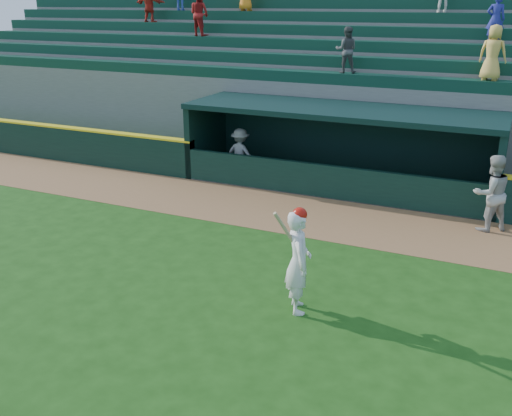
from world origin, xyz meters
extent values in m
plane|color=#1A4310|center=(0.00, 0.00, 0.00)|extent=(120.00, 120.00, 0.00)
cube|color=brown|center=(0.00, 4.90, 0.01)|extent=(40.00, 3.00, 0.01)
cube|color=black|center=(-12.25, 6.55, 0.60)|extent=(15.50, 0.30, 1.20)
cube|color=yellow|center=(-12.25, 6.55, 1.23)|extent=(15.50, 0.32, 0.06)
imported|color=#A6A6A1|center=(4.50, 5.80, 0.98)|extent=(1.20, 1.15, 1.95)
imported|color=#9E9E99|center=(-3.15, 7.28, 0.81)|extent=(1.09, 0.68, 1.62)
cube|color=slate|center=(0.00, 7.70, 0.02)|extent=(9.00, 2.60, 0.04)
cube|color=black|center=(-4.60, 7.70, 1.15)|extent=(0.20, 2.60, 2.30)
cube|color=black|center=(4.60, 7.70, 1.15)|extent=(0.20, 2.60, 2.30)
cube|color=black|center=(0.00, 9.00, 1.15)|extent=(9.40, 0.20, 2.30)
cube|color=black|center=(0.00, 7.70, 2.38)|extent=(9.40, 2.80, 0.16)
cube|color=black|center=(0.00, 6.48, 0.50)|extent=(9.00, 0.16, 1.00)
cube|color=brown|center=(0.00, 8.50, 0.25)|extent=(8.40, 0.45, 0.10)
cube|color=slate|center=(0.00, 9.53, 1.46)|extent=(34.00, 0.85, 2.91)
cube|color=#0F3828|center=(0.00, 9.41, 3.09)|extent=(34.00, 0.60, 0.36)
cube|color=slate|center=(0.00, 10.38, 1.68)|extent=(34.00, 0.85, 3.36)
cube|color=#0F3828|center=(0.00, 10.26, 3.54)|extent=(34.00, 0.60, 0.36)
cube|color=slate|center=(0.00, 11.22, 1.91)|extent=(34.00, 0.85, 3.81)
cube|color=#0F3828|center=(0.00, 11.11, 3.99)|extent=(34.00, 0.60, 0.36)
cube|color=slate|center=(0.00, 12.07, 2.13)|extent=(34.00, 0.85, 4.26)
cube|color=#0F3828|center=(0.00, 11.96, 4.44)|extent=(34.00, 0.60, 0.36)
cube|color=slate|center=(0.00, 12.93, 2.35)|extent=(34.00, 0.85, 4.71)
cube|color=#0F3828|center=(0.00, 12.81, 4.89)|extent=(34.00, 0.60, 0.36)
cube|color=slate|center=(0.00, 13.78, 2.58)|extent=(34.00, 0.85, 5.16)
cube|color=#0F3828|center=(0.00, 13.66, 5.34)|extent=(34.00, 0.60, 0.36)
cube|color=slate|center=(0.00, 14.62, 2.80)|extent=(34.00, 0.85, 5.61)
cube|color=slate|center=(0.00, 15.20, 2.80)|extent=(34.50, 0.30, 5.61)
imported|color=red|center=(-9.56, 11.97, 5.34)|extent=(1.34, 0.44, 1.44)
imported|color=navy|center=(3.79, 11.12, 4.92)|extent=(0.57, 0.40, 1.49)
imported|color=#494949|center=(-0.41, 9.43, 3.99)|extent=(0.81, 0.70, 1.43)
imported|color=#E1B44F|center=(3.93, 9.43, 4.05)|extent=(0.84, 0.63, 1.57)
imported|color=maroon|center=(-6.71, 11.12, 4.99)|extent=(0.92, 0.79, 1.63)
imported|color=white|center=(1.53, 0.10, 0.99)|extent=(0.76, 0.86, 1.97)
sphere|color=red|center=(1.53, 0.10, 1.90)|extent=(0.27, 0.27, 0.27)
cylinder|color=tan|center=(1.35, -0.12, 1.67)|extent=(0.32, 0.44, 0.76)
camera|label=1|loc=(4.74, -8.79, 5.47)|focal=40.00mm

